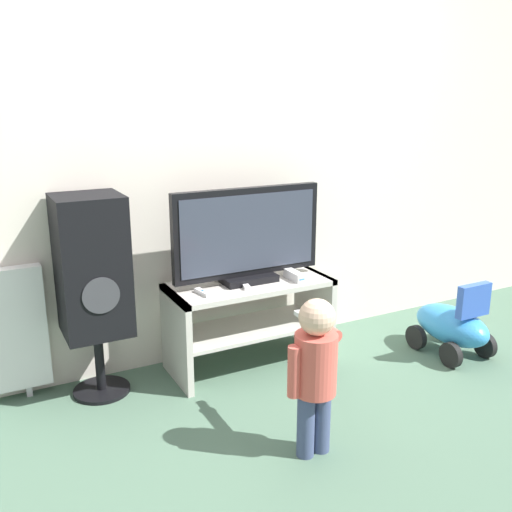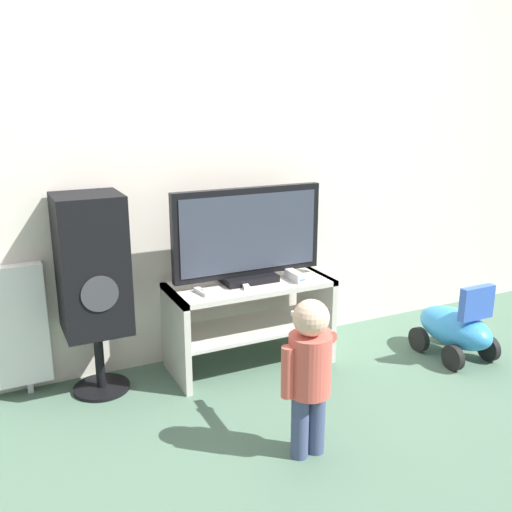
{
  "view_description": "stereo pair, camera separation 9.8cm",
  "coord_description": "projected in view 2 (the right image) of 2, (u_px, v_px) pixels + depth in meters",
  "views": [
    {
      "loc": [
        -1.43,
        -2.6,
        1.56
      ],
      "look_at": [
        0.0,
        0.13,
        0.7
      ],
      "focal_mm": 40.0,
      "sensor_mm": 36.0,
      "label": 1
    },
    {
      "loc": [
        -1.34,
        -2.65,
        1.56
      ],
      "look_at": [
        0.0,
        0.13,
        0.7
      ],
      "focal_mm": 40.0,
      "sensor_mm": 36.0,
      "label": 2
    }
  ],
  "objects": [
    {
      "name": "speaker_tower",
      "position": [
        92.0,
        268.0,
        2.97
      ],
      "size": [
        0.34,
        0.34,
        1.09
      ],
      "color": "black",
      "rests_on": "ground_plane"
    },
    {
      "name": "remote_primary",
      "position": [
        202.0,
        292.0,
        3.12
      ],
      "size": [
        0.05,
        0.13,
        0.03
      ],
      "color": "white",
      "rests_on": "tv_stand"
    },
    {
      "name": "tv_stand",
      "position": [
        250.0,
        311.0,
        3.37
      ],
      "size": [
        0.96,
        0.43,
        0.52
      ],
      "color": "beige",
      "rests_on": "ground_plane"
    },
    {
      "name": "television",
      "position": [
        248.0,
        236.0,
        3.27
      ],
      "size": [
        0.91,
        0.2,
        0.55
      ],
      "color": "black",
      "rests_on": "tv_stand"
    },
    {
      "name": "remote_secondary",
      "position": [
        245.0,
        285.0,
        3.23
      ],
      "size": [
        0.06,
        0.13,
        0.03
      ],
      "color": "white",
      "rests_on": "tv_stand"
    },
    {
      "name": "ride_on_toy",
      "position": [
        456.0,
        328.0,
        3.52
      ],
      "size": [
        0.33,
        0.54,
        0.5
      ],
      "color": "#338CD1",
      "rests_on": "ground_plane"
    },
    {
      "name": "child",
      "position": [
        309.0,
        365.0,
        2.48
      ],
      "size": [
        0.28,
        0.43,
        0.74
      ],
      "color": "#3F4C72",
      "rests_on": "ground_plane"
    },
    {
      "name": "wall_back",
      "position": [
        228.0,
        143.0,
        3.37
      ],
      "size": [
        10.0,
        0.06,
        2.6
      ],
      "color": "silver",
      "rests_on": "ground_plane"
    },
    {
      "name": "game_console",
      "position": [
        295.0,
        276.0,
        3.35
      ],
      "size": [
        0.05,
        0.17,
        0.05
      ],
      "color": "white",
      "rests_on": "tv_stand"
    },
    {
      "name": "ground_plane",
      "position": [
        266.0,
        379.0,
        3.28
      ],
      "size": [
        16.0,
        16.0,
        0.0
      ],
      "primitive_type": "plane",
      "color": "#4C6B56"
    }
  ]
}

